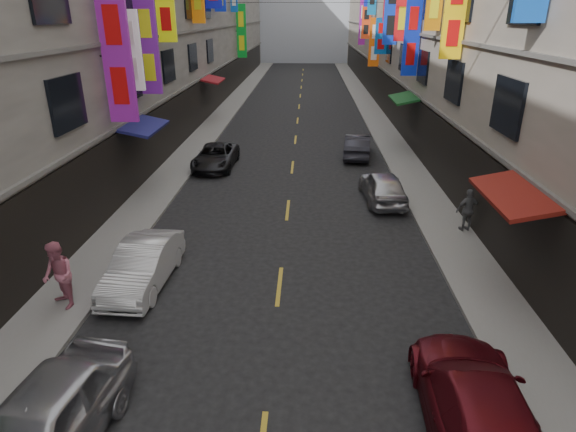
# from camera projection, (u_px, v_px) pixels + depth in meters

# --- Properties ---
(sidewalk_left) EXTENTS (2.00, 90.00, 0.12)m
(sidewalk_left) POSITION_uv_depth(u_px,v_px,m) (219.00, 119.00, 36.55)
(sidewalk_left) COLOR slate
(sidewalk_left) RESTS_ON ground
(sidewalk_right) EXTENTS (2.00, 90.00, 0.12)m
(sidewalk_right) POSITION_uv_depth(u_px,v_px,m) (377.00, 120.00, 36.10)
(sidewalk_right) COLOR slate
(sidewalk_right) RESTS_ON ground
(street_awnings) EXTENTS (13.99, 35.20, 0.41)m
(street_awnings) POSITION_uv_depth(u_px,v_px,m) (260.00, 127.00, 20.50)
(street_awnings) COLOR #144B22
(street_awnings) RESTS_ON ground
(lane_markings) EXTENTS (0.12, 80.20, 0.01)m
(lane_markings) POSITION_uv_depth(u_px,v_px,m) (297.00, 129.00, 33.59)
(lane_markings) COLOR gold
(lane_markings) RESTS_ON ground
(scooter_far_right) EXTENTS (0.52, 1.80, 1.14)m
(scooter_far_right) POSITION_uv_depth(u_px,v_px,m) (375.00, 185.00, 21.31)
(scooter_far_right) COLOR black
(scooter_far_right) RESTS_ON ground
(car_left_near) EXTENTS (2.31, 4.56, 1.49)m
(car_left_near) POSITION_uv_depth(u_px,v_px,m) (41.00, 427.00, 8.44)
(car_left_near) COLOR #B9B9BF
(car_left_near) RESTS_ON ground
(car_left_mid) EXTENTS (1.56, 4.00, 1.30)m
(car_left_mid) POSITION_uv_depth(u_px,v_px,m) (143.00, 265.00, 14.09)
(car_left_mid) COLOR silver
(car_left_mid) RESTS_ON ground
(car_left_far) EXTENTS (2.06, 4.27, 1.17)m
(car_left_far) POSITION_uv_depth(u_px,v_px,m) (216.00, 156.00, 25.04)
(car_left_far) COLOR black
(car_left_far) RESTS_ON ground
(car_right_near) EXTENTS (2.19, 4.93, 1.40)m
(car_right_near) POSITION_uv_depth(u_px,v_px,m) (478.00, 407.00, 8.91)
(car_right_near) COLOR #5C0F18
(car_right_near) RESTS_ON ground
(car_right_mid) EXTENTS (1.82, 3.99, 1.33)m
(car_right_mid) POSITION_uv_depth(u_px,v_px,m) (383.00, 187.00, 20.45)
(car_right_mid) COLOR #B2B1B6
(car_right_mid) RESTS_ON ground
(car_right_far) EXTENTS (1.83, 4.05, 1.29)m
(car_right_far) POSITION_uv_depth(u_px,v_px,m) (358.00, 146.00, 26.85)
(car_right_far) COLOR #27272F
(car_right_far) RESTS_ON ground
(pedestrian_lfar) EXTENTS (1.10, 1.08, 1.88)m
(pedestrian_lfar) POSITION_uv_depth(u_px,v_px,m) (58.00, 276.00, 12.69)
(pedestrian_lfar) COLOR #C5687D
(pedestrian_lfar) RESTS_ON sidewalk_left
(pedestrian_rfar) EXTENTS (1.03, 0.74, 1.59)m
(pedestrian_rfar) POSITION_uv_depth(u_px,v_px,m) (468.00, 210.00, 17.34)
(pedestrian_rfar) COLOR slate
(pedestrian_rfar) RESTS_ON sidewalk_right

